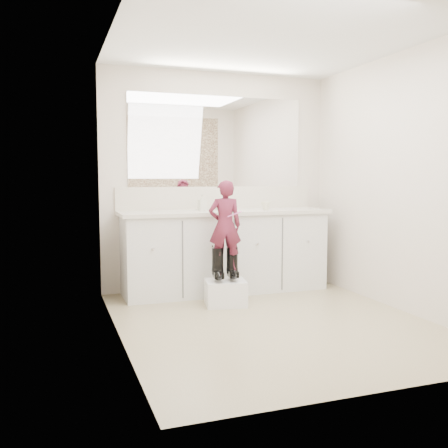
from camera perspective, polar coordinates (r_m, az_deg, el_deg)
name	(u,v)px	position (r m, az deg, el deg)	size (l,w,h in m)	color
floor	(272,322)	(4.41, 5.55, -11.07)	(3.00, 3.00, 0.00)	#837656
ceiling	(275,36)	(4.38, 5.86, 20.60)	(3.00, 3.00, 0.00)	white
wall_back	(217,181)	(5.63, -0.78, 4.91)	(2.60, 2.60, 0.00)	beige
wall_front	(387,186)	(2.94, 18.17, 4.18)	(2.60, 2.60, 0.00)	beige
wall_left	(117,183)	(3.87, -12.11, 4.56)	(3.00, 3.00, 0.00)	beige
wall_right	(401,182)	(4.92, 19.60, 4.52)	(3.00, 3.00, 0.00)	beige
vanity_cabinet	(225,253)	(5.43, 0.15, -3.32)	(2.20, 0.55, 0.85)	silver
countertop	(226,212)	(5.37, 0.21, 1.36)	(2.28, 0.58, 0.04)	beige
backsplash	(218,198)	(5.62, -0.73, 3.02)	(2.28, 0.03, 0.25)	beige
mirror	(218,142)	(5.63, -0.74, 9.39)	(2.00, 0.02, 1.00)	white
dot_panel	(389,104)	(2.97, 18.31, 12.88)	(2.00, 0.01, 1.20)	#472819
faucet	(221,205)	(5.52, -0.36, 2.20)	(0.08, 0.08, 0.10)	silver
cup	(266,206)	(5.47, 4.78, 2.09)	(0.10, 0.10, 0.09)	beige
soap_bottle	(202,202)	(5.35, -2.53, 2.47)	(0.08, 0.08, 0.17)	beige
step_stool	(226,293)	(4.90, 0.18, -7.88)	(0.38, 0.32, 0.25)	white
boot_left	(218,264)	(4.84, -0.73, -4.63)	(0.12, 0.21, 0.32)	black
boot_right	(232,263)	(4.89, 0.94, -4.53)	(0.12, 0.21, 0.32)	black
toddler	(225,225)	(4.81, 0.11, -0.17)	(0.32, 0.21, 0.87)	#962E55
toothbrush	(235,214)	(4.75, 1.22, 1.14)	(0.01, 0.01, 0.14)	#DA55A8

